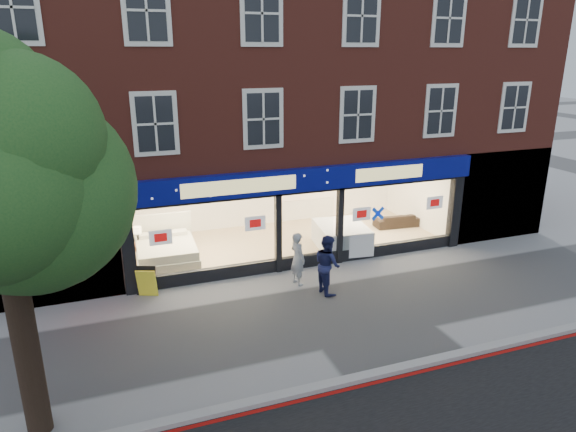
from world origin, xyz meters
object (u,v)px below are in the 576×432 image
a_board (147,282)px  pedestrian_grey (298,259)px  mattress_stack (341,236)px  display_bed (166,251)px  pedestrian_blue (327,264)px  sofa (396,220)px

a_board → pedestrian_grey: size_ratio=0.53×
mattress_stack → a_board: bearing=-169.0°
display_bed → pedestrian_blue: (4.07, -3.63, 0.40)m
mattress_stack → pedestrian_grey: pedestrian_grey is taller
sofa → a_board: bearing=20.3°
sofa → pedestrian_blue: bearing=45.9°
sofa → pedestrian_grey: size_ratio=1.06×
sofa → a_board: a_board is taller
mattress_stack → sofa: bearing=23.5°
display_bed → a_board: 2.25m
mattress_stack → pedestrian_blue: size_ratio=1.30×
mattress_stack → pedestrian_blue: bearing=-122.8°
pedestrian_grey → pedestrian_blue: bearing=-158.5°
sofa → pedestrian_blue: (-4.82, -4.14, 0.52)m
display_bed → sofa: size_ratio=1.40×
mattress_stack → a_board: mattress_stack is taller
pedestrian_grey → pedestrian_blue: 1.00m
mattress_stack → pedestrian_grey: (-2.42, -2.03, 0.30)m
sofa → pedestrian_blue: 6.38m
display_bed → a_board: (-0.82, -2.10, -0.04)m
display_bed → pedestrian_grey: (3.48, -2.82, 0.34)m
pedestrian_grey → pedestrian_blue: (0.59, -0.81, 0.06)m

